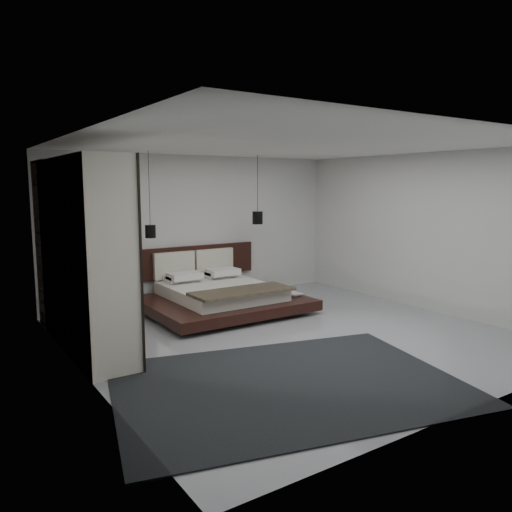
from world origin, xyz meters
TOP-DOWN VIEW (x-y plane):
  - floor at (0.00, 0.00)m, footprint 6.00×6.00m
  - ceiling at (0.00, 0.00)m, footprint 6.00×6.00m
  - wall_back at (0.00, 3.00)m, footprint 6.00×0.00m
  - wall_front at (0.00, -3.00)m, footprint 6.00×0.00m
  - wall_left at (-3.00, 0.00)m, footprint 0.00×6.00m
  - wall_right at (3.00, 0.00)m, footprint 0.00×6.00m
  - lattice_screen at (-2.95, 2.45)m, footprint 0.05×0.90m
  - bed at (-0.14, 1.91)m, footprint 2.68×2.35m
  - book_lower at (0.96, 1.27)m, footprint 0.22×0.28m
  - book_upper at (0.95, 1.24)m, footprint 0.22×0.29m
  - pendant_left at (-1.24, 2.32)m, footprint 0.18×0.18m
  - pendant_right at (0.96, 2.32)m, footprint 0.20×0.20m
  - wardrobe at (-2.70, 1.04)m, footprint 0.62×2.63m
  - rug at (-1.17, -1.48)m, footprint 4.34×3.55m

SIDE VIEW (x-z plane):
  - floor at x=0.00m, z-range 0.00..0.00m
  - rug at x=-1.17m, z-range 0.00..0.02m
  - book_lower at x=0.96m, z-range 0.25..0.27m
  - bed at x=-0.14m, z-range -0.25..0.81m
  - book_upper at x=0.95m, z-range 0.27..0.30m
  - wardrobe at x=-2.70m, z-range 0.00..2.58m
  - lattice_screen at x=-2.95m, z-range 0.00..2.60m
  - wall_back at x=0.00m, z-range -1.60..4.40m
  - wall_front at x=0.00m, z-range -1.60..4.40m
  - wall_left at x=-3.00m, z-range -1.60..4.40m
  - wall_right at x=3.00m, z-range -1.60..4.40m
  - pendant_left at x=-1.24m, z-range 0.72..2.18m
  - pendant_right at x=0.96m, z-range 0.94..2.26m
  - ceiling at x=0.00m, z-range 2.80..2.80m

